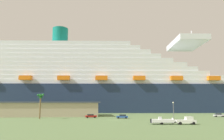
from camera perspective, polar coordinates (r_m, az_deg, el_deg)
ground_plane at (r=110.59m, az=-0.57°, el=-11.94°), size 600.00×600.00×0.00m
cruise_ship at (r=160.74m, az=-3.95°, el=-3.95°), size 255.88×45.66×66.82m
terminal_building at (r=115.32m, az=-17.57°, el=-9.67°), size 56.65×26.46×6.94m
pickup_truck at (r=67.54m, az=18.95°, el=-12.49°), size 5.77×2.72×2.20m
small_boat_on_trailer at (r=66.01m, az=13.70°, el=-12.88°), size 8.59×2.65×2.15m
palm_tree at (r=92.73m, az=-18.24°, el=-7.13°), size 3.02×2.94×9.99m
street_lamp at (r=89.62m, az=15.81°, el=-9.47°), size 0.56×0.56×6.63m
parked_car_silver_sedan at (r=112.49m, az=26.20°, el=-10.57°), size 4.73×2.82×1.58m
parked_car_blue_suv at (r=90.42m, az=2.75°, el=-12.07°), size 4.92×2.71×1.58m
parked_car_red_hatchback at (r=94.51m, az=-5.59°, el=-11.90°), size 4.92×2.48×1.58m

